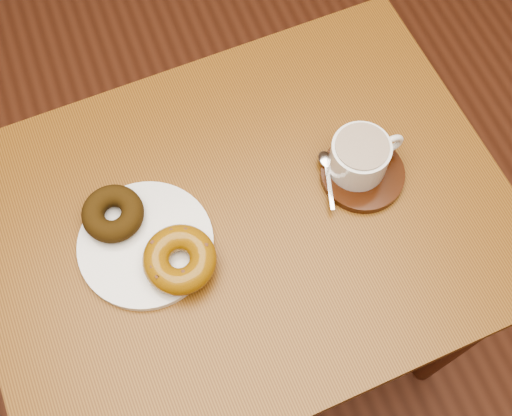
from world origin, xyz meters
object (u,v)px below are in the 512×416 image
object	(u,v)px
cafe_table	(246,246)
saucer	(362,174)
donut_plate	(146,244)
coffee_cup	(360,156)

from	to	relation	value
cafe_table	saucer	size ratio (longest dim) A/B	6.36
donut_plate	saucer	bearing A→B (deg)	-1.43
cafe_table	donut_plate	distance (m)	0.21
saucer	coffee_cup	distance (m)	0.04
cafe_table	saucer	world-z (taller)	saucer
donut_plate	coffee_cup	world-z (taller)	coffee_cup
donut_plate	coffee_cup	bearing A→B (deg)	0.67
cafe_table	coffee_cup	xyz separation A→B (m)	(0.20, 0.01, 0.18)
donut_plate	saucer	xyz separation A→B (m)	(0.37, -0.01, 0.00)
saucer	donut_plate	bearing A→B (deg)	178.57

